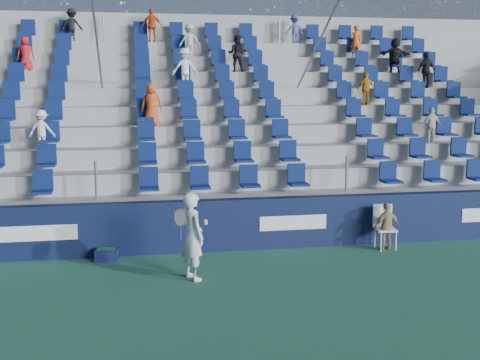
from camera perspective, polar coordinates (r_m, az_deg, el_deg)
name	(u,v)px	position (r m, az deg, el deg)	size (l,w,h in m)	color
ground	(256,296)	(11.20, 1.54, -10.92)	(70.00, 70.00, 0.00)	#2C6749
sponsor_wall	(229,225)	(14.00, -1.05, -4.25)	(24.00, 0.32, 1.20)	#0F1738
grandstand	(203,139)	(18.74, -3.55, 3.90)	(24.00, 8.17, 6.63)	#9B9B96
tennis_player	(192,236)	(11.90, -4.54, -5.30)	(0.72, 0.75, 1.75)	silver
line_judge_chair	(384,224)	(14.54, 13.49, -4.04)	(0.51, 0.52, 1.03)	white
line_judge	(387,226)	(14.41, 13.74, -4.29)	(0.66, 0.27, 1.12)	tan
ball_bin	(107,254)	(13.58, -12.54, -6.87)	(0.52, 0.37, 0.27)	#10153D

